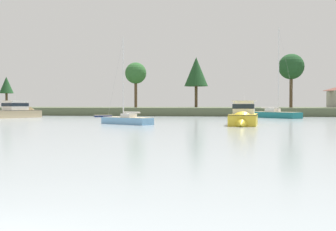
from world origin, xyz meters
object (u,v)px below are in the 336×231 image
sailboat_skyblue (127,122)px  sailboat_teal (275,116)px  dinghy_navy (103,116)px  cruiser_sand (18,114)px  cruiser_yellow (243,120)px

sailboat_skyblue → sailboat_teal: 30.48m
sailboat_teal → dinghy_navy: sailboat_teal is taller
sailboat_teal → dinghy_navy: bearing=178.8°
sailboat_skyblue → cruiser_sand: sailboat_skyblue is taller
sailboat_skyblue → dinghy_navy: bearing=114.4°
cruiser_yellow → dinghy_navy: bearing=133.4°
cruiser_yellow → sailboat_teal: (5.41, 24.75, -0.25)m
cruiser_yellow → cruiser_sand: bearing=152.4°
cruiser_yellow → dinghy_navy: 34.90m
cruiser_sand → cruiser_yellow: (36.53, -19.10, -0.06)m
sailboat_skyblue → cruiser_yellow: size_ratio=1.13×
cruiser_sand → dinghy_navy: cruiser_sand is taller
sailboat_teal → dinghy_navy: size_ratio=4.56×
sailboat_skyblue → dinghy_navy: size_ratio=3.01×
dinghy_navy → cruiser_yellow: bearing=-46.6°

